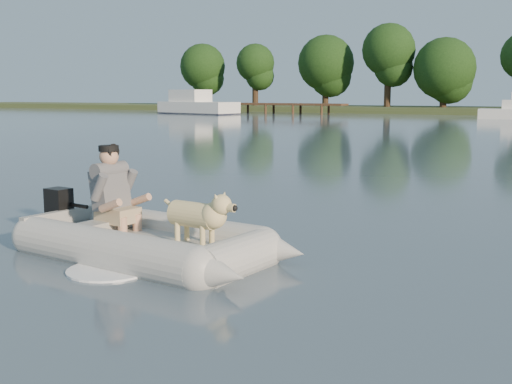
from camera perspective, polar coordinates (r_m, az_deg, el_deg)
The scene contains 7 objects.
water at distance 7.65m, azimuth -9.85°, elevation -7.03°, with size 160.00×160.00×0.00m, color slate.
dock at distance 65.38m, azimuth 0.43°, elevation 7.46°, with size 18.00×2.00×1.04m, color #4C331E, non-canonical shape.
dinghy at distance 8.21m, azimuth -9.46°, elevation -1.36°, with size 4.86×3.23×1.47m, color #A9AAA4, non-canonical shape.
man at distance 8.75m, azimuth -12.75°, elevation 0.45°, with size 0.77×0.66×1.15m, color #5B5C60, non-canonical shape.
dog at distance 7.81m, azimuth -5.51°, elevation -2.43°, with size 1.00×0.35×0.66m, color #CBBB75, non-canonical shape.
outboard_motor at distance 9.57m, azimuth -17.07°, elevation -2.04°, with size 0.44×0.31×0.84m, color black, non-canonical shape.
cabin_cruiser at distance 63.58m, azimuth -5.19°, elevation 7.99°, with size 9.07×3.24×2.81m, color white, non-canonical shape.
Camera 1 is at (4.58, -5.76, 2.07)m, focal length 45.00 mm.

